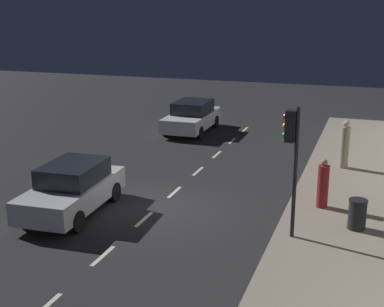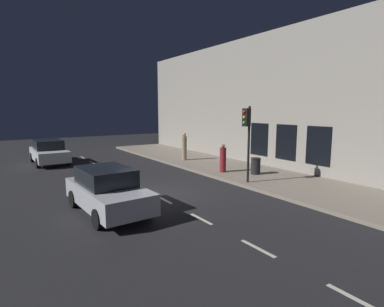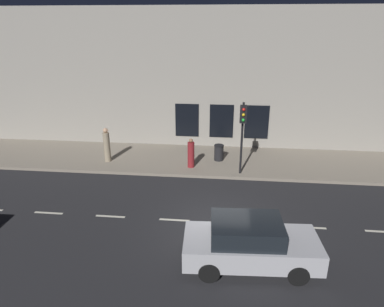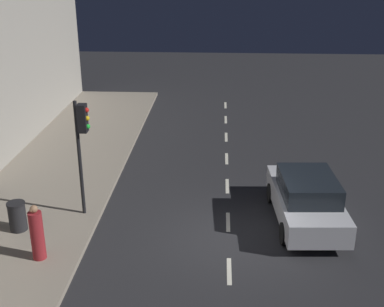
{
  "view_description": "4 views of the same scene",
  "coord_description": "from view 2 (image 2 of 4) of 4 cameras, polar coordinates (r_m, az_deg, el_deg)",
  "views": [
    {
      "loc": [
        6.34,
        -14.74,
        6.29
      ],
      "look_at": [
        1.33,
        -0.34,
        2.04
      ],
      "focal_mm": 49.55,
      "sensor_mm": 36.0,
      "label": 1
    },
    {
      "loc": [
        -5.63,
        -11.58,
        3.64
      ],
      "look_at": [
        2.0,
        -0.01,
        1.62
      ],
      "focal_mm": 28.52,
      "sensor_mm": 36.0,
      "label": 2
    },
    {
      "loc": [
        -11.48,
        -0.29,
        7.21
      ],
      "look_at": [
        2.26,
        1.14,
        1.97
      ],
      "focal_mm": 31.9,
      "sensor_mm": 36.0,
      "label": 3
    },
    {
      "loc": [
        0.36,
        12.66,
        7.67
      ],
      "look_at": [
        1.13,
        -1.22,
        2.17
      ],
      "focal_mm": 46.86,
      "sensor_mm": 36.0,
      "label": 4
    }
  ],
  "objects": [
    {
      "name": "ground_plane",
      "position": [
        13.38,
        -7.24,
        -7.56
      ],
      "size": [
        60.0,
        60.0,
        0.0
      ],
      "primitive_type": "plane",
      "color": "#232326"
    },
    {
      "name": "sidewalk",
      "position": [
        16.97,
        12.09,
        -4.02
      ],
      "size": [
        4.5,
        32.0,
        0.15
      ],
      "color": "gray",
      "rests_on": "ground"
    },
    {
      "name": "building_facade",
      "position": [
        18.51,
        18.1,
        9.32
      ],
      "size": [
        0.65,
        32.0,
        8.21
      ],
      "color": "gray",
      "rests_on": "ground"
    },
    {
      "name": "lane_centre_line",
      "position": [
        12.52,
        -5.2,
        -8.62
      ],
      "size": [
        0.12,
        27.2,
        0.01
      ],
      "color": "beige",
      "rests_on": "ground"
    },
    {
      "name": "traffic_light",
      "position": [
        14.53,
        10.26,
        4.87
      ],
      "size": [
        0.45,
        0.32,
        3.63
      ],
      "color": "black",
      "rests_on": "sidewalk"
    },
    {
      "name": "parked_car_0",
      "position": [
        11.28,
        -15.52,
        -6.64
      ],
      "size": [
        2.07,
        4.31,
        1.58
      ],
      "rotation": [
        0.0,
        0.0,
        3.2
      ],
      "color": "#B7B7BC",
      "rests_on": "ground"
    },
    {
      "name": "parked_car_1",
      "position": [
        22.64,
        -25.19,
        0.28
      ],
      "size": [
        2.02,
        4.48,
        1.58
      ],
      "rotation": [
        0.0,
        0.0,
        3.15
      ],
      "color": "silver",
      "rests_on": "ground"
    },
    {
      "name": "pedestrian_0",
      "position": [
        21.03,
        -1.45,
        1.2
      ],
      "size": [
        0.4,
        0.4,
        1.89
      ],
      "rotation": [
        0.0,
        0.0,
        2.99
      ],
      "color": "gray",
      "rests_on": "sidewalk"
    },
    {
      "name": "pedestrian_1",
      "position": [
        17.1,
        5.81,
        -1.06
      ],
      "size": [
        0.49,
        0.49,
        1.57
      ],
      "rotation": [
        0.0,
        0.0,
        5.71
      ],
      "color": "maroon",
      "rests_on": "sidewalk"
    },
    {
      "name": "trash_bin",
      "position": [
        16.85,
        11.82,
        -2.29
      ],
      "size": [
        0.53,
        0.53,
        0.88
      ],
      "color": "black",
      "rests_on": "sidewalk"
    }
  ]
}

